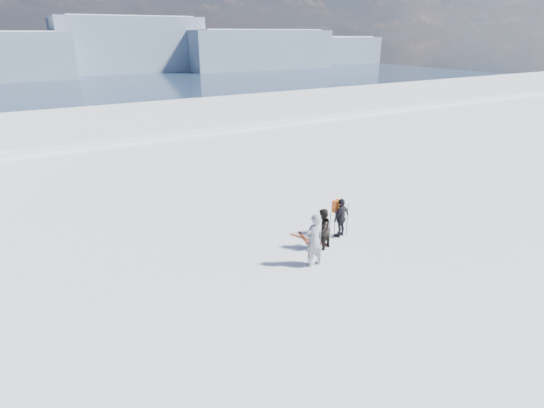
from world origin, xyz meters
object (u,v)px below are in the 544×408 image
Objects in this scene: skier_grey at (314,240)px; skier_dark at (322,229)px; skier_pack at (341,218)px; skis_loose at (307,240)px.

skier_grey is 1.22× the size of skier_dark.
skier_grey is at bearing 12.47° from skier_pack.
skier_pack is 0.94× the size of skis_loose.
skier_pack is (1.24, 0.46, 0.00)m from skier_dark.
skier_dark is at bearing -140.01° from skier_grey.
skier_dark is 0.94× the size of skis_loose.
skier_pack is at bearing -13.11° from skis_loose.
skier_grey is 1.21× the size of skier_pack.
skier_dark is 1.00× the size of skier_pack.
skier_grey is 1.14× the size of skis_loose.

